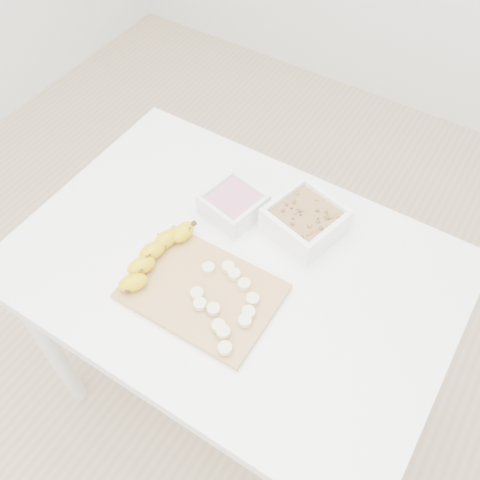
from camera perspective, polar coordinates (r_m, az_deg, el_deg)
The scene contains 7 objects.
ground at distance 1.89m, azimuth -0.51°, elevation -15.82°, with size 3.50×3.50×0.00m, color #C6AD89.
table at distance 1.30m, azimuth -0.71°, elevation -5.08°, with size 1.00×0.70×0.75m.
bowl_yogurt at distance 1.30m, azimuth -0.71°, elevation 3.86°, with size 0.15×0.15×0.06m.
bowl_granola at distance 1.26m, azimuth 6.95°, elevation 2.10°, with size 0.19×0.19×0.07m.
cutting_board at distance 1.18m, azimuth -4.04°, elevation -5.51°, with size 0.32×0.23×0.01m, color #B18649.
banana at distance 1.21m, azimuth -9.07°, elevation -1.75°, with size 0.06×0.22×0.04m, color #CFAE08, non-canonical shape.
banana_slices at distance 1.14m, azimuth -1.51°, elevation -6.65°, with size 0.17×0.20×0.02m.
Camera 1 is at (0.39, -0.58, 1.75)m, focal length 40.00 mm.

